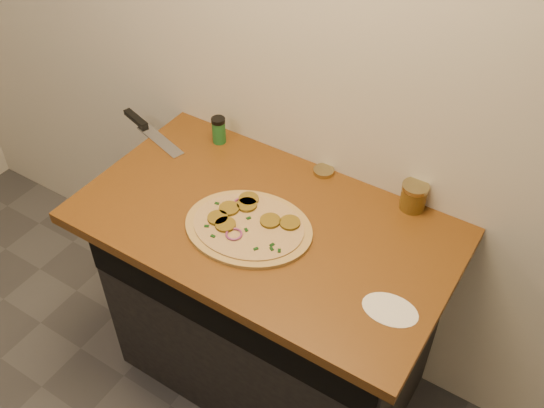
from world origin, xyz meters
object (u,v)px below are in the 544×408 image
Objects in this scene: pizza at (248,226)px; salsa_jar at (414,196)px; spice_shaker at (219,130)px; chefs_knife at (147,129)px.

salsa_jar is at bearing 42.75° from pizza.
spice_shaker is (-0.34, 0.31, 0.04)m from pizza.
spice_shaker is at bearing -176.31° from salsa_jar.
salsa_jar is at bearing 7.69° from chefs_knife.
pizza is at bearing -137.25° from salsa_jar.
salsa_jar reaches higher than pizza.
pizza is 0.46m from spice_shaker.
pizza is at bearing -20.38° from chefs_knife.
spice_shaker reaches higher than chefs_knife.
pizza is 1.30× the size of chefs_knife.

